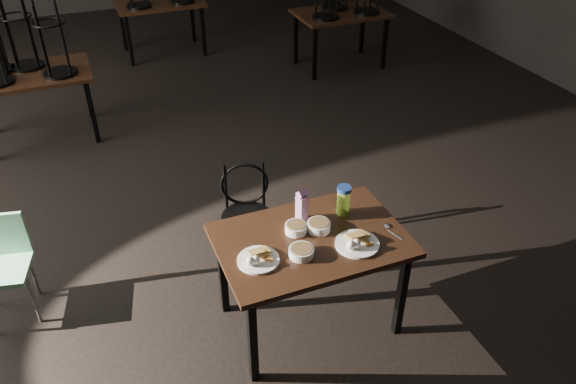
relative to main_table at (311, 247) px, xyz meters
name	(u,v)px	position (x,y,z in m)	size (l,w,h in m)	color
main_table	(311,247)	(0.00, 0.00, 0.00)	(1.20, 0.80, 0.75)	black
plate_left	(258,258)	(-0.39, -0.08, 0.10)	(0.26, 0.26, 0.08)	white
plate_right	(357,242)	(0.24, -0.17, 0.10)	(0.28, 0.28, 0.09)	white
bowl_near	(296,228)	(-0.07, 0.10, 0.11)	(0.14, 0.14, 0.06)	white
bowl_far	(319,226)	(0.08, 0.06, 0.11)	(0.15, 0.15, 0.06)	white
bowl_big	(301,252)	(-0.13, -0.13, 0.11)	(0.16, 0.16, 0.05)	white
juice_carton	(302,206)	(0.02, 0.20, 0.19)	(0.08, 0.08, 0.24)	#7F176E
water_bottle	(344,200)	(0.30, 0.16, 0.19)	(0.11, 0.11, 0.21)	#AEEA45
spoon	(388,227)	(0.51, -0.09, 0.08)	(0.05, 0.19, 0.01)	silver
bentwood_chair	(246,207)	(-0.18, 0.82, -0.19)	(0.42, 0.41, 0.82)	black
school_chair	(2,259)	(-1.91, 0.90, -0.21)	(0.42, 0.42, 0.77)	#79BC93
bg_table_left	(25,69)	(-1.64, 3.53, 0.13)	(1.20, 0.80, 1.48)	black
bg_table_right	(342,10)	(2.29, 4.18, 0.11)	(1.20, 0.80, 1.48)	black
bg_table_far	(159,2)	(0.13, 5.55, 0.08)	(1.20, 0.80, 1.48)	black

